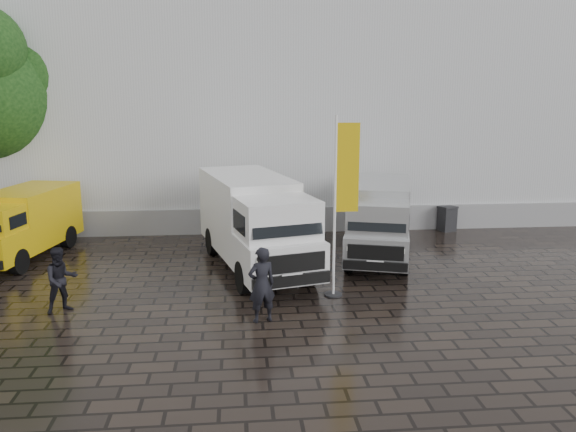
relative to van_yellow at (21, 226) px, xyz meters
name	(u,v)px	position (x,y,z in m)	size (l,w,h in m)	color
ground	(297,306)	(8.70, -5.14, -1.13)	(120.00, 120.00, 0.00)	black
exhibition_hall	(303,82)	(10.70, 10.86, 4.87)	(44.00, 16.00, 12.00)	silver
hall_plinth	(325,219)	(10.70, 2.81, -0.63)	(44.00, 0.15, 1.00)	gray
van_yellow	(21,226)	(0.00, 0.00, 0.00)	(1.89, 4.91, 2.27)	gold
van_white	(255,224)	(7.76, -1.74, 0.30)	(2.20, 6.59, 2.86)	white
van_silver	(379,221)	(11.94, -0.90, 0.10)	(1.90, 5.69, 2.47)	#B0B3B5
flagpole	(342,198)	(9.98, -4.40, 1.60)	(0.88, 0.50, 4.90)	black
wheelie_bin	(447,219)	(15.59, 2.45, -0.63)	(0.61, 0.61, 1.01)	black
person_front	(262,285)	(7.76, -6.03, -0.19)	(0.68, 0.45, 1.88)	black
person_tent	(61,280)	(2.74, -4.93, -0.29)	(0.82, 0.64, 1.69)	black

